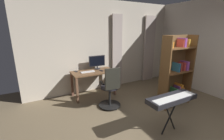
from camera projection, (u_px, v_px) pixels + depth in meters
name	position (u px, v px, depth m)	size (l,w,h in m)	color
back_room_partition	(105.00, 46.00, 4.92)	(5.06, 0.10, 2.79)	beige
curtain_left_panel	(149.00, 49.00, 5.70)	(0.47, 0.06, 2.39)	#C0AEA6
curtain_right_panel	(117.00, 52.00, 5.06)	(0.36, 0.06, 2.39)	#C0AEA6
desk	(93.00, 75.00, 4.45)	(1.23, 0.61, 0.75)	brown
office_chair	(111.00, 89.00, 3.76)	(0.56, 0.56, 1.06)	black
computer_monitor	(97.00, 62.00, 4.61)	(0.51, 0.18, 0.41)	#232328
computer_keyboard	(88.00, 72.00, 4.31)	(0.40, 0.13, 0.02)	white
computer_mouse	(106.00, 70.00, 4.45)	(0.06, 0.10, 0.04)	#232328
cell_phone_face_up	(76.00, 71.00, 4.38)	(0.07, 0.14, 0.01)	black
cell_phone_by_monitor	(101.00, 71.00, 4.45)	(0.07, 0.14, 0.01)	black
bookshelf	(176.00, 71.00, 3.87)	(0.92, 0.30, 1.80)	brown
piano_keyboard	(172.00, 99.00, 2.79)	(1.00, 0.33, 0.76)	black
floor_lamp	(165.00, 48.00, 5.27)	(0.28, 0.28, 1.69)	black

